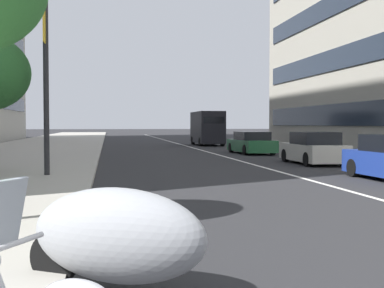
{
  "coord_description": "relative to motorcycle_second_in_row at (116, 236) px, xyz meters",
  "views": [
    {
      "loc": [
        -2.73,
        6.46,
        1.81
      ],
      "look_at": [
        16.36,
        3.37,
        1.08
      ],
      "focal_mm": 48.48,
      "sensor_mm": 36.0,
      "label": 1
    }
  ],
  "objects": [
    {
      "name": "delivery_van_ahead",
      "position": [
        38.68,
        -8.44,
        0.93
      ],
      "size": [
        5.61,
        2.15,
        2.91
      ],
      "rotation": [
        0.0,
        0.0,
        0.01
      ],
      "color": "black",
      "rests_on": "ground"
    },
    {
      "name": "motorcycle_second_in_row",
      "position": [
        0.0,
        0.0,
        0.0
      ],
      "size": [
        1.74,
        2.17,
        1.14
      ],
      "rotation": [
        0.0,
        0.0,
        1.03
      ],
      "color": "gray",
      "rests_on": "ground"
    },
    {
      "name": "sidewalk_right_plaza",
      "position": [
        27.16,
        5.15,
        -0.54
      ],
      "size": [
        160.0,
        9.21,
        0.15
      ],
      "primitive_type": "cube",
      "color": "#A39E93",
      "rests_on": "ground"
    },
    {
      "name": "street_lamp_with_banners",
      "position": [
        12.01,
        1.81,
        4.73
      ],
      "size": [
        1.26,
        2.13,
        8.81
      ],
      "color": "#232326",
      "rests_on": "sidewalk_right_plaza"
    },
    {
      "name": "lane_centre_stripe",
      "position": [
        32.16,
        -6.39,
        -0.62
      ],
      "size": [
        110.0,
        0.16,
        0.01
      ],
      "primitive_type": "cube",
      "color": "silver",
      "rests_on": "ground"
    },
    {
      "name": "car_lead_in_lane",
      "position": [
        16.96,
        -9.23,
        0.06
      ],
      "size": [
        4.36,
        1.88,
        1.47
      ],
      "rotation": [
        0.0,
        0.0,
        -0.01
      ],
      "color": "beige",
      "rests_on": "ground"
    },
    {
      "name": "car_following_behind",
      "position": [
        25.46,
        -8.68,
        0.02
      ],
      "size": [
        4.73,
        2.07,
        1.37
      ],
      "rotation": [
        0.0,
        0.0,
        0.04
      ],
      "color": "#236038",
      "rests_on": "ground"
    }
  ]
}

